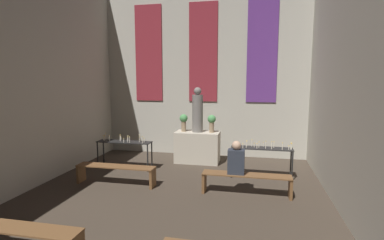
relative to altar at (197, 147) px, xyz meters
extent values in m
cube|color=#B2AD9E|center=(0.00, 1.00, 2.34)|extent=(6.85, 0.12, 5.62)
cube|color=maroon|center=(-1.85, 0.92, 2.90)|extent=(0.93, 0.03, 3.15)
cube|color=maroon|center=(0.00, 0.92, 2.90)|extent=(0.93, 0.03, 3.15)
cube|color=#60337F|center=(1.85, 0.92, 2.90)|extent=(0.93, 0.03, 3.15)
cube|color=#BCB29E|center=(0.00, 0.00, 0.00)|extent=(1.32, 0.69, 0.94)
cylinder|color=slate|center=(0.00, 0.00, 1.03)|extent=(0.32, 0.32, 1.12)
sphere|color=slate|center=(0.00, 0.00, 1.70)|extent=(0.22, 0.22, 0.22)
cylinder|color=#937A5B|center=(-0.43, 0.00, 0.63)|extent=(0.14, 0.14, 0.32)
sphere|color=#4C9351|center=(-0.43, 0.00, 0.87)|extent=(0.25, 0.25, 0.25)
cylinder|color=#937A5B|center=(0.43, 0.00, 0.63)|extent=(0.14, 0.14, 0.32)
sphere|color=#4C9351|center=(0.43, 0.00, 0.87)|extent=(0.25, 0.25, 0.25)
cube|color=black|center=(-1.88, -1.10, 0.31)|extent=(1.55, 0.39, 0.02)
cylinder|color=black|center=(-2.63, -1.27, -0.09)|extent=(0.04, 0.04, 0.77)
cylinder|color=black|center=(-1.14, -1.27, -0.09)|extent=(0.04, 0.04, 0.77)
cylinder|color=black|center=(-2.63, -0.93, -0.09)|extent=(0.04, 0.04, 0.77)
cylinder|color=black|center=(-1.14, -0.93, -0.09)|extent=(0.04, 0.04, 0.77)
cylinder|color=silver|center=(-1.29, -1.11, 0.37)|extent=(0.02, 0.02, 0.11)
sphere|color=#F9CC4C|center=(-1.29, -1.11, 0.44)|extent=(0.02, 0.02, 0.02)
cylinder|color=silver|center=(-1.83, -0.97, 0.38)|extent=(0.02, 0.02, 0.13)
sphere|color=#F9CC4C|center=(-1.83, -0.97, 0.46)|extent=(0.02, 0.02, 0.02)
cylinder|color=silver|center=(-2.07, -0.96, 0.37)|extent=(0.02, 0.02, 0.10)
sphere|color=#F9CC4C|center=(-2.07, -0.96, 0.43)|extent=(0.02, 0.02, 0.02)
cylinder|color=silver|center=(-2.49, -1.11, 0.36)|extent=(0.02, 0.02, 0.10)
sphere|color=#F9CC4C|center=(-2.49, -1.11, 0.42)|extent=(0.02, 0.02, 0.02)
cylinder|color=silver|center=(-1.43, -1.09, 0.38)|extent=(0.02, 0.02, 0.12)
sphere|color=#F9CC4C|center=(-1.43, -1.09, 0.45)|extent=(0.02, 0.02, 0.02)
cylinder|color=silver|center=(-2.54, -0.93, 0.40)|extent=(0.02, 0.02, 0.17)
sphere|color=#F9CC4C|center=(-2.54, -0.93, 0.50)|extent=(0.02, 0.02, 0.02)
cylinder|color=silver|center=(-2.04, -0.97, 0.37)|extent=(0.02, 0.02, 0.10)
sphere|color=#F9CC4C|center=(-2.04, -0.97, 0.43)|extent=(0.02, 0.02, 0.02)
cylinder|color=silver|center=(-1.29, -1.23, 0.40)|extent=(0.02, 0.02, 0.17)
sphere|color=#F9CC4C|center=(-1.29, -1.23, 0.50)|extent=(0.02, 0.02, 0.02)
cylinder|color=silver|center=(-1.76, -1.16, 0.38)|extent=(0.02, 0.02, 0.13)
sphere|color=#F9CC4C|center=(-1.76, -1.16, 0.46)|extent=(0.02, 0.02, 0.02)
cylinder|color=silver|center=(-1.83, -1.24, 0.37)|extent=(0.02, 0.02, 0.12)
sphere|color=#F9CC4C|center=(-1.83, -1.24, 0.44)|extent=(0.02, 0.02, 0.02)
cylinder|color=silver|center=(-2.02, -1.07, 0.40)|extent=(0.02, 0.02, 0.17)
sphere|color=#F9CC4C|center=(-2.02, -1.07, 0.50)|extent=(0.02, 0.02, 0.02)
cylinder|color=silver|center=(-1.66, -1.23, 0.39)|extent=(0.02, 0.02, 0.15)
sphere|color=#F9CC4C|center=(-1.66, -1.23, 0.48)|extent=(0.02, 0.02, 0.02)
cylinder|color=silver|center=(-2.54, -0.98, 0.38)|extent=(0.02, 0.02, 0.12)
sphere|color=#F9CC4C|center=(-2.54, -0.98, 0.45)|extent=(0.02, 0.02, 0.02)
cylinder|color=silver|center=(-1.46, -1.00, 0.40)|extent=(0.02, 0.02, 0.17)
sphere|color=#F9CC4C|center=(-1.46, -1.00, 0.50)|extent=(0.02, 0.02, 0.02)
cylinder|color=silver|center=(-2.55, -1.05, 0.38)|extent=(0.02, 0.02, 0.12)
sphere|color=#F9CC4C|center=(-2.55, -1.05, 0.45)|extent=(0.02, 0.02, 0.02)
cylinder|color=silver|center=(-2.32, -1.12, 0.39)|extent=(0.02, 0.02, 0.15)
sphere|color=#F9CC4C|center=(-2.32, -1.12, 0.48)|extent=(0.02, 0.02, 0.02)
cube|color=black|center=(1.88, -1.10, 0.31)|extent=(1.55, 0.39, 0.02)
cylinder|color=black|center=(1.14, -1.27, -0.09)|extent=(0.04, 0.04, 0.77)
cylinder|color=black|center=(2.63, -1.27, -0.09)|extent=(0.04, 0.04, 0.77)
cylinder|color=black|center=(1.14, -0.93, -0.09)|extent=(0.04, 0.04, 0.77)
cylinder|color=black|center=(2.63, -0.93, -0.09)|extent=(0.04, 0.04, 0.77)
cylinder|color=silver|center=(1.92, -0.93, 0.37)|extent=(0.02, 0.02, 0.10)
sphere|color=#F9CC4C|center=(1.92, -0.93, 0.43)|extent=(0.02, 0.02, 0.02)
cylinder|color=silver|center=(2.18, -1.04, 0.39)|extent=(0.02, 0.02, 0.15)
sphere|color=#F9CC4C|center=(2.18, -1.04, 0.48)|extent=(0.02, 0.02, 0.02)
cylinder|color=silver|center=(2.37, -1.22, 0.40)|extent=(0.02, 0.02, 0.16)
sphere|color=#F9CC4C|center=(2.37, -1.22, 0.49)|extent=(0.02, 0.02, 0.02)
cylinder|color=silver|center=(2.60, -1.13, 0.39)|extent=(0.02, 0.02, 0.15)
sphere|color=#F9CC4C|center=(2.60, -1.13, 0.48)|extent=(0.02, 0.02, 0.02)
cylinder|color=silver|center=(1.41, -1.25, 0.37)|extent=(0.02, 0.02, 0.11)
sphere|color=#F9CC4C|center=(1.41, -1.25, 0.44)|extent=(0.02, 0.02, 0.02)
cylinder|color=silver|center=(2.53, -1.19, 0.36)|extent=(0.02, 0.02, 0.09)
sphere|color=#F9CC4C|center=(2.53, -1.19, 0.42)|extent=(0.02, 0.02, 0.02)
cylinder|color=silver|center=(1.50, -1.18, 0.40)|extent=(0.02, 0.02, 0.16)
sphere|color=#F9CC4C|center=(1.50, -1.18, 0.49)|extent=(0.02, 0.02, 0.02)
cylinder|color=silver|center=(1.98, -1.15, 0.40)|extent=(0.02, 0.02, 0.18)
sphere|color=#F9CC4C|center=(1.98, -1.15, 0.50)|extent=(0.02, 0.02, 0.02)
cylinder|color=silver|center=(1.81, -1.10, 0.39)|extent=(0.02, 0.02, 0.14)
sphere|color=#F9CC4C|center=(1.81, -1.10, 0.47)|extent=(0.02, 0.02, 0.02)
cylinder|color=silver|center=(1.76, -1.18, 0.37)|extent=(0.02, 0.02, 0.11)
sphere|color=#F9CC4C|center=(1.76, -1.18, 0.44)|extent=(0.02, 0.02, 0.02)
cylinder|color=silver|center=(1.63, -0.99, 0.40)|extent=(0.02, 0.02, 0.16)
sphere|color=#F9CC4C|center=(1.63, -0.99, 0.49)|extent=(0.02, 0.02, 0.02)
cylinder|color=silver|center=(1.51, -0.94, 0.38)|extent=(0.02, 0.02, 0.12)
sphere|color=#F9CC4C|center=(1.51, -0.94, 0.45)|extent=(0.02, 0.02, 0.02)
cylinder|color=silver|center=(2.61, -1.13, 0.38)|extent=(0.02, 0.02, 0.13)
sphere|color=#F9CC4C|center=(2.61, -1.13, 0.46)|extent=(0.02, 0.02, 0.02)
cylinder|color=silver|center=(2.58, -1.14, 0.39)|extent=(0.02, 0.02, 0.15)
sphere|color=#F9CC4C|center=(2.58, -1.14, 0.48)|extent=(0.02, 0.02, 0.02)
cylinder|color=silver|center=(2.12, -1.19, 0.41)|extent=(0.02, 0.02, 0.18)
sphere|color=#F9CC4C|center=(2.12, -1.19, 0.51)|extent=(0.02, 0.02, 0.02)
cylinder|color=silver|center=(1.69, -1.09, 0.37)|extent=(0.02, 0.02, 0.10)
sphere|color=#F9CC4C|center=(1.69, -1.09, 0.43)|extent=(0.02, 0.02, 0.02)
cube|color=brown|center=(-1.54, -5.40, -0.02)|extent=(1.92, 0.36, 0.03)
cube|color=brown|center=(-1.54, -2.35, -0.02)|extent=(1.92, 0.36, 0.03)
cube|color=brown|center=(-2.48, -2.35, -0.25)|extent=(0.06, 0.32, 0.44)
cube|color=brown|center=(-0.61, -2.35, -0.25)|extent=(0.06, 0.32, 0.44)
cube|color=brown|center=(1.54, -2.35, -0.02)|extent=(1.92, 0.36, 0.03)
cube|color=brown|center=(0.61, -2.35, -0.25)|extent=(0.06, 0.32, 0.44)
cube|color=brown|center=(2.48, -2.35, -0.25)|extent=(0.06, 0.32, 0.44)
cube|color=#282D38|center=(1.32, -2.35, 0.26)|extent=(0.36, 0.24, 0.54)
sphere|color=tan|center=(1.32, -2.35, 0.63)|extent=(0.20, 0.20, 0.20)
camera|label=1|loc=(1.70, -8.76, 2.05)|focal=28.00mm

